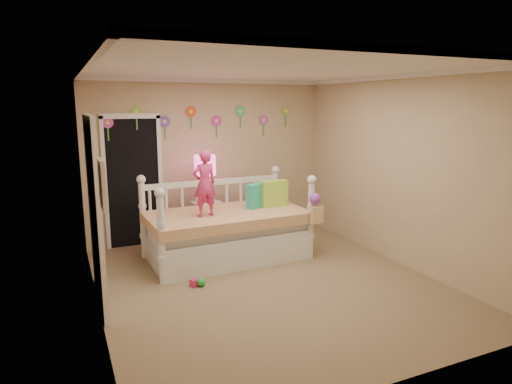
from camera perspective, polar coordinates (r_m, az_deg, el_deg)
name	(u,v)px	position (r m, az deg, el deg)	size (l,w,h in m)	color
floor	(268,283)	(5.69, 1.58, -11.59)	(4.00, 4.50, 0.01)	#7F684C
ceiling	(269,69)	(5.26, 1.73, 15.50)	(4.00, 4.50, 0.01)	white
back_wall	(210,160)	(7.40, -5.94, 4.11)	(4.00, 0.01, 2.60)	tan
left_wall	(92,195)	(4.82, -20.30, -0.32)	(0.01, 4.50, 2.60)	tan
right_wall	(399,171)	(6.44, 17.92, 2.57)	(0.01, 4.50, 2.60)	tan
crown_molding	(269,72)	(5.26, 1.73, 15.17)	(4.00, 4.50, 0.06)	white
daybed	(227,216)	(6.40, -3.78, -3.14)	(2.29, 1.23, 1.24)	white
pillow_turquoise	(257,196)	(6.59, 0.07, -0.46)	(0.36, 0.13, 0.36)	#23AF90
pillow_lime	(274,194)	(6.67, 2.30, -0.20)	(0.41, 0.15, 0.39)	#9ED140
child	(205,184)	(6.08, -6.61, 1.09)	(0.33, 0.22, 0.91)	#E03375
nightstand	(206,223)	(7.11, -6.39, -4.01)	(0.42, 0.32, 0.70)	white
table_lamp	(205,171)	(6.94, -6.54, 2.68)	(0.33, 0.33, 0.73)	#EF1F5C
closet_doorway	(133,181)	(7.14, -15.44, 1.35)	(0.90, 0.04, 2.07)	black
flower_decals	(204,121)	(7.31, -6.70, 9.04)	(3.40, 0.02, 0.50)	#B2668C
mirror_closet	(95,212)	(5.17, -19.91, -2.40)	(0.07, 1.30, 2.10)	white
wall_picture	(102,185)	(3.90, -19.16, 0.90)	(0.05, 0.34, 0.42)	white
hanging_bag	(315,209)	(6.29, 7.61, -2.22)	(0.20, 0.16, 0.36)	beige
toy_scatter	(211,273)	(5.87, -5.80, -10.33)	(0.80, 1.30, 0.11)	#996666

